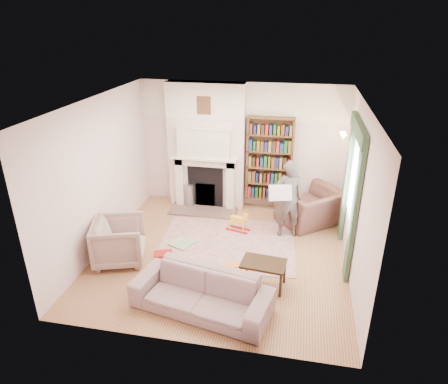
% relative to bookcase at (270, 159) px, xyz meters
% --- Properties ---
extents(floor, '(4.50, 4.50, 0.00)m').
position_rel_bookcase_xyz_m(floor, '(-0.65, -2.12, -1.18)').
color(floor, brown).
rests_on(floor, ground).
extents(ceiling, '(4.50, 4.50, 0.00)m').
position_rel_bookcase_xyz_m(ceiling, '(-0.65, -2.12, 1.62)').
color(ceiling, white).
rests_on(ceiling, wall_back).
extents(wall_back, '(4.50, 0.00, 4.50)m').
position_rel_bookcase_xyz_m(wall_back, '(-0.65, 0.13, 0.22)').
color(wall_back, silver).
rests_on(wall_back, floor).
extents(wall_front, '(4.50, 0.00, 4.50)m').
position_rel_bookcase_xyz_m(wall_front, '(-0.65, -4.37, 0.22)').
color(wall_front, silver).
rests_on(wall_front, floor).
extents(wall_left, '(0.00, 4.50, 4.50)m').
position_rel_bookcase_xyz_m(wall_left, '(-2.90, -2.12, 0.22)').
color(wall_left, silver).
rests_on(wall_left, floor).
extents(wall_right, '(0.00, 4.50, 4.50)m').
position_rel_bookcase_xyz_m(wall_right, '(1.60, -2.12, 0.22)').
color(wall_right, silver).
rests_on(wall_right, floor).
extents(fireplace, '(1.70, 0.58, 2.80)m').
position_rel_bookcase_xyz_m(fireplace, '(-1.40, -0.07, 0.21)').
color(fireplace, silver).
rests_on(fireplace, floor).
extents(bookcase, '(1.00, 0.24, 1.85)m').
position_rel_bookcase_xyz_m(bookcase, '(0.00, 0.00, 0.00)').
color(bookcase, brown).
rests_on(bookcase, floor).
extents(window, '(0.02, 0.90, 1.30)m').
position_rel_bookcase_xyz_m(window, '(1.58, -1.72, 0.27)').
color(window, silver).
rests_on(window, wall_right).
extents(curtain_left, '(0.07, 0.32, 2.40)m').
position_rel_bookcase_xyz_m(curtain_left, '(1.55, -2.42, 0.02)').
color(curtain_left, '#29402B').
rests_on(curtain_left, floor).
extents(curtain_right, '(0.07, 0.32, 2.40)m').
position_rel_bookcase_xyz_m(curtain_right, '(1.55, -1.02, 0.02)').
color(curtain_right, '#29402B').
rests_on(curtain_right, floor).
extents(pelmet, '(0.09, 1.70, 0.24)m').
position_rel_bookcase_xyz_m(pelmet, '(1.54, -1.72, 1.20)').
color(pelmet, '#29402B').
rests_on(pelmet, wall_right).
extents(wall_sconce, '(0.20, 0.24, 0.24)m').
position_rel_bookcase_xyz_m(wall_sconce, '(1.38, -0.62, 0.72)').
color(wall_sconce, gold).
rests_on(wall_sconce, wall_right).
extents(rug, '(2.71, 2.16, 0.01)m').
position_rel_bookcase_xyz_m(rug, '(-0.61, -1.74, -1.17)').
color(rug, '#C2B392').
rests_on(rug, floor).
extents(armchair_reading, '(1.56, 1.54, 0.76)m').
position_rel_bookcase_xyz_m(armchair_reading, '(0.93, -0.58, -0.79)').
color(armchair_reading, '#442624').
rests_on(armchair_reading, floor).
extents(armchair_left, '(1.10, 1.08, 0.80)m').
position_rel_bookcase_xyz_m(armchair_left, '(-2.39, -2.68, -0.78)').
color(armchair_left, '#BBAD9B').
rests_on(armchair_left, floor).
extents(sofa, '(2.19, 1.22, 0.60)m').
position_rel_bookcase_xyz_m(sofa, '(-0.63, -3.68, -0.87)').
color(sofa, gray).
rests_on(sofa, floor).
extents(man_reading, '(0.66, 0.53, 1.59)m').
position_rel_bookcase_xyz_m(man_reading, '(0.48, -1.18, -0.38)').
color(man_reading, '#4E453E').
rests_on(man_reading, floor).
extents(newspaper, '(0.45, 0.24, 0.29)m').
position_rel_bookcase_xyz_m(newspaper, '(0.33, -1.38, -0.17)').
color(newspaper, silver).
rests_on(newspaper, man_reading).
extents(coffee_table, '(0.75, 0.52, 0.45)m').
position_rel_bookcase_xyz_m(coffee_table, '(0.20, -2.92, -0.95)').
color(coffee_table, '#311F11').
rests_on(coffee_table, floor).
extents(paraffin_heater, '(0.28, 0.28, 0.55)m').
position_rel_bookcase_xyz_m(paraffin_heater, '(-1.78, -0.27, -0.90)').
color(paraffin_heater, '#96989D').
rests_on(paraffin_heater, floor).
extents(rocking_horse, '(0.51, 0.31, 0.42)m').
position_rel_bookcase_xyz_m(rocking_horse, '(-0.49, -1.20, -0.96)').
color(rocking_horse, yellow).
rests_on(rocking_horse, rug).
extents(board_game, '(0.50, 0.50, 0.03)m').
position_rel_bookcase_xyz_m(board_game, '(-1.47, -1.95, -1.15)').
color(board_game, '#E3D150').
rests_on(board_game, rug).
extents(game_box_lid, '(0.39, 0.33, 0.06)m').
position_rel_bookcase_xyz_m(game_box_lid, '(-1.69, -2.39, -1.14)').
color(game_box_lid, maroon).
rests_on(game_box_lid, rug).
extents(comic_annuals, '(0.69, 0.50, 0.02)m').
position_rel_bookcase_xyz_m(comic_annuals, '(-0.35, -2.61, -1.16)').
color(comic_annuals, red).
rests_on(comic_annuals, rug).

